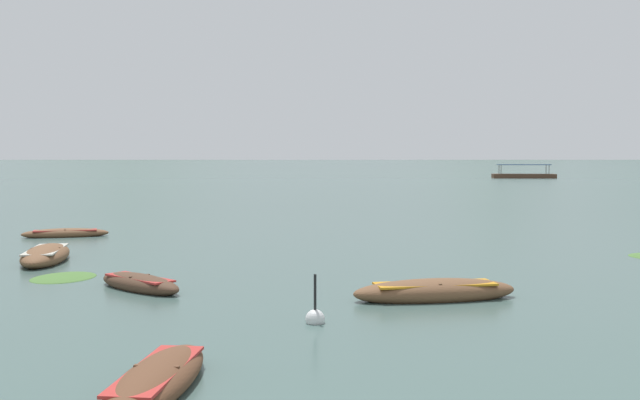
% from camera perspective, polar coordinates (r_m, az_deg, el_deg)
% --- Properties ---
extents(ground_plane, '(6000.00, 6000.00, 0.00)m').
position_cam_1_polar(ground_plane, '(1505.58, -6.64, 3.21)').
color(ground_plane, '#425B56').
extents(mountain_1, '(926.62, 926.62, 284.43)m').
position_cam_1_polar(mountain_1, '(2384.40, -14.99, 6.59)').
color(mountain_1, slate).
rests_on(mountain_1, ground).
extents(mountain_2, '(654.50, 654.50, 256.95)m').
position_cam_1_polar(mountain_2, '(2235.57, 13.59, 6.48)').
color(mountain_2, slate).
rests_on(mountain_2, ground).
extents(rowboat_0, '(2.86, 3.05, 0.54)m').
position_cam_1_polar(rowboat_0, '(20.46, -13.90, -6.34)').
color(rowboat_0, '#4C3323').
rests_on(rowboat_0, ground).
extents(rowboat_1, '(1.85, 3.88, 0.56)m').
position_cam_1_polar(rowboat_1, '(11.77, -12.62, -13.55)').
color(rowboat_1, brown).
rests_on(rowboat_1, ground).
extents(rowboat_4, '(1.64, 4.41, 0.69)m').
position_cam_1_polar(rowboat_4, '(26.84, -20.62, -4.06)').
color(rowboat_4, brown).
rests_on(rowboat_4, ground).
extents(rowboat_6, '(4.31, 1.48, 0.66)m').
position_cam_1_polar(rowboat_6, '(18.74, 8.96, -7.06)').
color(rowboat_6, brown).
rests_on(rowboat_6, ground).
extents(rowboat_7, '(3.86, 1.52, 0.48)m').
position_cam_1_polar(rowboat_7, '(34.81, -19.25, -2.48)').
color(rowboat_7, brown).
rests_on(rowboat_7, ground).
extents(ferry_0, '(10.92, 5.50, 2.54)m').
position_cam_1_polar(ferry_0, '(129.66, 15.61, 1.86)').
color(ferry_0, '#4C3323').
rests_on(ferry_0, ground).
extents(mooring_buoy, '(0.42, 0.42, 1.19)m').
position_cam_1_polar(mooring_buoy, '(15.97, -0.39, -9.21)').
color(mooring_buoy, silver).
rests_on(mooring_buoy, ground).
extents(weed_patch_1, '(2.37, 2.65, 0.14)m').
position_cam_1_polar(weed_patch_1, '(23.11, -19.38, -5.75)').
color(weed_patch_1, '#477033').
rests_on(weed_patch_1, ground).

